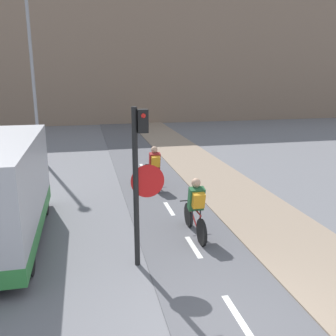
{
  "coord_description": "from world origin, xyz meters",
  "views": [
    {
      "loc": [
        -2.25,
        -4.43,
        3.86
      ],
      "look_at": [
        0.0,
        5.65,
        1.2
      ],
      "focal_mm": 40.0,
      "sensor_mm": 36.0,
      "label": 1
    }
  ],
  "objects_px": {
    "traffic_light_pole": "(140,171)",
    "cyclist_far": "(155,168)",
    "cyclist_near": "(196,209)",
    "street_lamp_far": "(31,49)"
  },
  "relations": [
    {
      "from": "traffic_light_pole",
      "to": "cyclist_far",
      "type": "xyz_separation_m",
      "value": [
        1.23,
        5.06,
        -1.3
      ]
    },
    {
      "from": "traffic_light_pole",
      "to": "cyclist_near",
      "type": "distance_m",
      "value": 2.23
    },
    {
      "from": "street_lamp_far",
      "to": "cyclist_far",
      "type": "distance_m",
      "value": 8.28
    },
    {
      "from": "traffic_light_pole",
      "to": "street_lamp_far",
      "type": "bearing_deg",
      "value": 106.04
    },
    {
      "from": "cyclist_far",
      "to": "traffic_light_pole",
      "type": "bearing_deg",
      "value": -103.62
    },
    {
      "from": "street_lamp_far",
      "to": "cyclist_far",
      "type": "bearing_deg",
      "value": -52.96
    },
    {
      "from": "street_lamp_far",
      "to": "cyclist_far",
      "type": "height_order",
      "value": "street_lamp_far"
    },
    {
      "from": "traffic_light_pole",
      "to": "cyclist_near",
      "type": "relative_size",
      "value": 1.87
    },
    {
      "from": "street_lamp_far",
      "to": "traffic_light_pole",
      "type": "bearing_deg",
      "value": -73.96
    },
    {
      "from": "street_lamp_far",
      "to": "cyclist_near",
      "type": "bearing_deg",
      "value": -64.83
    }
  ]
}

